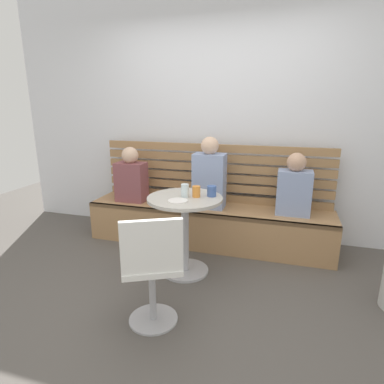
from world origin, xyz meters
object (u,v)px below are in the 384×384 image
at_px(person_child_left, 131,177).
at_px(plate_small, 178,201).
at_px(person_child_middle, 294,188).
at_px(cup_tumbler_orange, 196,192).
at_px(white_chair, 152,268).
at_px(person_adult, 209,176).
at_px(cup_mug_blue, 212,191).
at_px(cafe_table, 185,220).
at_px(cup_glass_tall, 185,191).
at_px(booth_bench, 208,225).

bearing_deg(person_child_left, plate_small, -43.32).
xyz_separation_m(person_child_middle, cup_tumbler_orange, (-0.85, -0.67, 0.07)).
height_order(white_chair, plate_small, white_chair).
distance_m(person_adult, cup_mug_blue, 0.60).
distance_m(person_adult, person_child_middle, 0.89).
bearing_deg(cafe_table, person_child_left, 142.84).
xyz_separation_m(cafe_table, cup_tumbler_orange, (0.10, 0.03, 0.27)).
bearing_deg(person_child_left, person_adult, 1.15).
distance_m(cup_tumbler_orange, cup_glass_tall, 0.10).
bearing_deg(cafe_table, cup_mug_blue, 23.34).
relative_size(person_child_middle, cup_mug_blue, 6.72).
height_order(cafe_table, person_child_left, person_child_left).
height_order(booth_bench, cup_glass_tall, cup_glass_tall).
bearing_deg(cup_mug_blue, cup_glass_tall, -156.53).
height_order(booth_bench, person_child_left, person_child_left).
distance_m(cup_mug_blue, cup_tumbler_orange, 0.14).
bearing_deg(cafe_table, white_chair, -88.40).
bearing_deg(booth_bench, person_adult, -27.71).
relative_size(white_chair, cup_glass_tall, 7.08).
xyz_separation_m(person_child_left, cup_glass_tall, (0.87, -0.66, 0.08)).
distance_m(white_chair, person_adult, 1.52).
bearing_deg(person_adult, plate_small, -95.26).
relative_size(cup_mug_blue, cup_glass_tall, 0.79).
bearing_deg(booth_bench, white_chair, -90.89).
xyz_separation_m(white_chair, cup_glass_tall, (-0.02, 0.81, 0.34)).
xyz_separation_m(person_adult, person_child_left, (-0.93, -0.02, -0.07)).
height_order(booth_bench, person_adult, person_adult).
relative_size(person_adult, cup_tumbler_orange, 7.75).
bearing_deg(person_child_middle, white_chair, -121.40).
relative_size(person_child_left, cup_mug_blue, 6.67).
relative_size(white_chair, plate_small, 5.00).
distance_m(booth_bench, person_adult, 0.57).
xyz_separation_m(booth_bench, person_adult, (0.01, -0.01, 0.57)).
bearing_deg(cup_mug_blue, cafe_table, -156.66).
xyz_separation_m(cafe_table, plate_small, (-0.02, -0.15, 0.23)).
xyz_separation_m(cafe_table, person_child_middle, (0.94, 0.70, 0.20)).
relative_size(person_adult, person_child_left, 1.22).
relative_size(person_child_middle, cup_glass_tall, 5.32).
bearing_deg(plate_small, person_child_left, 136.68).
distance_m(cup_mug_blue, plate_small, 0.34).
relative_size(person_child_left, person_child_middle, 0.99).
height_order(cup_tumbler_orange, cup_glass_tall, cup_glass_tall).
height_order(white_chair, cup_mug_blue, white_chair).
bearing_deg(white_chair, person_child_left, 121.33).
xyz_separation_m(cup_mug_blue, cup_glass_tall, (-0.22, -0.10, 0.01)).
bearing_deg(cup_mug_blue, person_adult, 105.69).
distance_m(person_child_middle, plate_small, 1.28).
distance_m(person_child_left, cup_tumbler_orange, 1.15).
xyz_separation_m(cafe_table, cup_mug_blue, (0.22, 0.10, 0.27)).
relative_size(cup_mug_blue, plate_small, 0.56).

